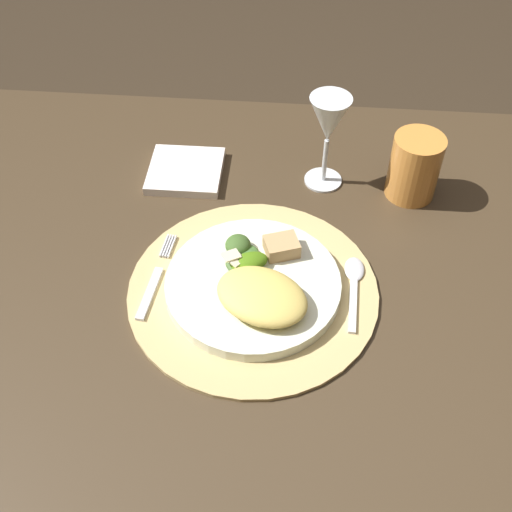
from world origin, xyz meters
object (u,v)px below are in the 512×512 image
object	(u,v)px
dining_table	(233,322)
fork	(155,280)
dinner_plate	(253,285)
spoon	(354,279)
wine_glass	(329,123)
amber_tumbler	(414,167)
napkin	(186,171)

from	to	relation	value
dining_table	fork	size ratio (longest dim) A/B	7.05
dining_table	dinner_plate	bearing A→B (deg)	-51.49
fork	spoon	xyz separation A→B (m)	(0.28, 0.02, -0.00)
fork	spoon	world-z (taller)	spoon
dinner_plate	fork	xyz separation A→B (m)	(-0.14, 0.00, -0.01)
wine_glass	amber_tumbler	size ratio (longest dim) A/B	1.49
fork	napkin	distance (m)	0.24
spoon	wine_glass	xyz separation A→B (m)	(-0.05, 0.22, 0.11)
fork	spoon	distance (m)	0.28
fork	napkin	xyz separation A→B (m)	(0.00, 0.24, -0.00)
wine_glass	spoon	bearing A→B (deg)	-78.08
spoon	wine_glass	size ratio (longest dim) A/B	0.87
amber_tumbler	napkin	bearing A→B (deg)	177.72
dining_table	fork	distance (m)	0.18
dinner_plate	wine_glass	size ratio (longest dim) A/B	1.53
amber_tumbler	fork	bearing A→B (deg)	-148.73
dining_table	napkin	world-z (taller)	napkin
dining_table	fork	world-z (taller)	fork
wine_glass	dinner_plate	bearing A→B (deg)	-110.99
dining_table	napkin	xyz separation A→B (m)	(-0.10, 0.20, 0.15)
fork	amber_tumbler	size ratio (longest dim) A/B	1.51
dinner_plate	napkin	xyz separation A→B (m)	(-0.14, 0.25, -0.01)
dining_table	spoon	world-z (taller)	spoon
dining_table	wine_glass	bearing A→B (deg)	56.56
napkin	amber_tumbler	xyz separation A→B (m)	(0.37, -0.01, 0.05)
dinner_plate	napkin	size ratio (longest dim) A/B	2.03
dining_table	fork	xyz separation A→B (m)	(-0.10, -0.04, 0.15)
fork	dinner_plate	bearing A→B (deg)	-1.21
dining_table	spoon	size ratio (longest dim) A/B	8.23
wine_glass	amber_tumbler	world-z (taller)	wine_glass
dinner_plate	wine_glass	xyz separation A→B (m)	(0.09, 0.25, 0.10)
dinner_plate	spoon	distance (m)	0.14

